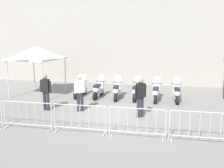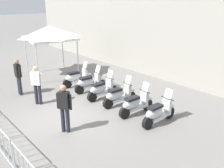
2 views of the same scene
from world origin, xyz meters
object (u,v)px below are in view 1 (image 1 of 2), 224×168
(motorcycle_1, at_px, (98,90))
(barrier_segment_3, at_px, (137,123))
(barrier_segment_2, at_px, (80,119))
(motorcycle_0, at_px, (80,89))
(motorcycle_4, at_px, (156,93))
(motorcycle_3, at_px, (136,92))
(motorcycle_5, at_px, (177,94))
(canopy_tent, at_px, (37,53))
(officer_near_row_end, at_px, (140,95))
(motorcycle_2, at_px, (117,91))
(officer_mid_plaza, at_px, (80,91))
(barrier_segment_1, at_px, (28,116))
(officer_by_barriers, at_px, (46,90))
(barrier_segment_4, at_px, (200,127))

(motorcycle_1, xyz_separation_m, barrier_segment_3, (3.42, -4.58, 0.07))
(barrier_segment_2, bearing_deg, motorcycle_0, 117.46)
(motorcycle_4, bearing_deg, motorcycle_3, -175.97)
(motorcycle_5, xyz_separation_m, barrier_segment_3, (-0.88, -5.23, 0.07))
(barrier_segment_3, relative_size, canopy_tent, 0.67)
(motorcycle_4, bearing_deg, officer_near_row_end, -94.19)
(motorcycle_2, xyz_separation_m, motorcycle_4, (2.14, 0.32, 0.00))
(barrier_segment_3, distance_m, officer_mid_plaza, 3.85)
(motorcycle_3, relative_size, barrier_segment_2, 0.88)
(motorcycle_1, relative_size, motorcycle_3, 1.00)
(motorcycle_5, xyz_separation_m, officer_near_row_end, (-1.27, -3.08, 0.53))
(officer_mid_plaza, relative_size, canopy_tent, 0.59)
(motorcycle_4, relative_size, officer_near_row_end, 1.00)
(motorcycle_5, distance_m, barrier_segment_3, 5.30)
(motorcycle_2, distance_m, officer_near_row_end, 3.22)
(motorcycle_1, relative_size, barrier_segment_1, 0.88)
(officer_near_row_end, relative_size, canopy_tent, 0.59)
(motorcycle_0, relative_size, officer_mid_plaza, 1.00)
(motorcycle_2, height_order, officer_by_barriers, officer_by_barriers)
(motorcycle_0, xyz_separation_m, officer_by_barriers, (-0.32, -2.80, 0.53))
(officer_mid_plaza, bearing_deg, motorcycle_2, 70.86)
(motorcycle_2, distance_m, barrier_segment_4, 6.16)
(barrier_segment_2, distance_m, officer_by_barriers, 3.42)
(motorcycle_5, height_order, barrier_segment_1, motorcycle_5)
(officer_mid_plaza, distance_m, canopy_tent, 4.51)
(motorcycle_2, relative_size, officer_by_barriers, 0.99)
(barrier_segment_1, xyz_separation_m, officer_near_row_end, (3.68, 2.79, 0.46))
(motorcycle_4, relative_size, canopy_tent, 0.59)
(motorcycle_1, height_order, barrier_segment_3, motorcycle_1)
(barrier_segment_1, bearing_deg, officer_by_barriers, 108.29)
(motorcycle_4, distance_m, barrier_segment_2, 5.62)
(motorcycle_1, bearing_deg, motorcycle_5, 8.51)
(motorcycle_1, distance_m, canopy_tent, 4.18)
(motorcycle_0, distance_m, motorcycle_1, 1.09)
(motorcycle_1, bearing_deg, barrier_segment_3, -53.25)
(motorcycle_0, xyz_separation_m, motorcycle_5, (5.37, 0.82, 0.00))
(motorcycle_3, xyz_separation_m, officer_mid_plaza, (-1.96, -2.88, 0.53))
(motorcycle_1, bearing_deg, motorcycle_2, 4.12)
(officer_near_row_end, relative_size, officer_mid_plaza, 1.00)
(motorcycle_4, xyz_separation_m, canopy_tent, (-6.82, -1.01, 2.06))
(barrier_segment_2, distance_m, officer_near_row_end, 3.00)
(motorcycle_1, distance_m, motorcycle_2, 1.10)
(barrier_segment_4, bearing_deg, motorcycle_1, 142.02)
(motorcycle_1, relative_size, officer_near_row_end, 1.00)
(barrier_segment_2, height_order, officer_mid_plaza, officer_mid_plaza)
(motorcycle_0, relative_size, motorcycle_4, 1.00)
(motorcycle_2, bearing_deg, barrier_segment_2, -86.66)
(officer_near_row_end, bearing_deg, motorcycle_3, 107.69)
(motorcycle_2, relative_size, motorcycle_5, 0.99)
(motorcycle_4, relative_size, barrier_segment_3, 0.88)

